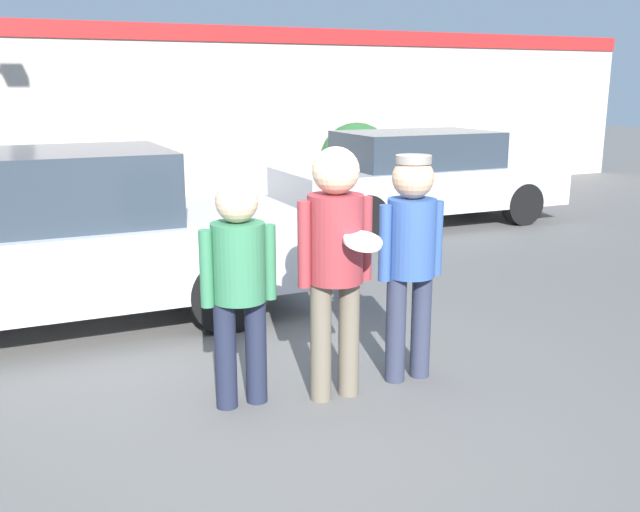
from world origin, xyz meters
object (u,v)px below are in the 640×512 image
(person_middle_with_frisbee, at_px, (336,249))
(parked_car_near, at_px, (39,241))
(parked_car_far, at_px, (419,177))
(shrub, at_px, (356,159))
(person_left, at_px, (239,276))
(person_right, at_px, (411,247))

(person_middle_with_frisbee, xyz_separation_m, parked_car_near, (-1.80, 2.46, -0.28))
(parked_car_far, bearing_deg, shrub, 82.57)
(person_left, height_order, parked_car_near, parked_car_near)
(person_right, bearing_deg, parked_car_far, 57.43)
(person_left, xyz_separation_m, parked_car_near, (-1.15, 2.31, -0.12))
(person_left, bearing_deg, shrub, 58.22)
(parked_car_far, bearing_deg, person_middle_with_frisbee, -126.88)
(person_left, bearing_deg, parked_car_near, 116.45)
(person_left, height_order, shrub, person_left)
(person_middle_with_frisbee, bearing_deg, parked_car_near, 126.08)
(parked_car_near, relative_size, shrub, 3.30)
(person_left, relative_size, person_right, 0.93)
(person_right, bearing_deg, parked_car_near, 135.62)
(parked_car_near, bearing_deg, person_right, -44.38)
(shrub, bearing_deg, person_right, -114.54)
(person_left, xyz_separation_m, parked_car_far, (4.68, 5.22, -0.20))
(person_right, bearing_deg, shrub, 65.46)
(person_right, distance_m, parked_car_far, 6.30)
(person_right, relative_size, shrub, 1.18)
(parked_car_far, relative_size, shrub, 3.14)
(parked_car_far, xyz_separation_m, shrub, (0.39, 2.96, -0.02))
(person_right, bearing_deg, person_left, 176.29)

